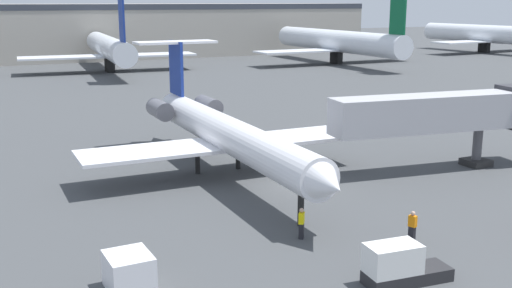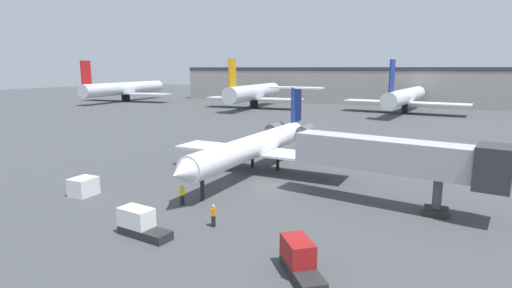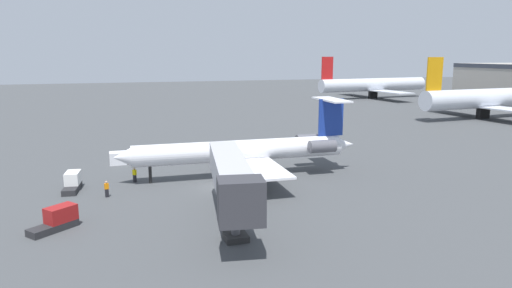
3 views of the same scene
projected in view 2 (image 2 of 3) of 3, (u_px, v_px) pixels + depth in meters
ground_plane at (270, 186)px, 39.85m from camera, size 400.00×400.00×0.10m
regional_jet at (261, 143)px, 44.83m from camera, size 20.55×29.10×8.95m
jet_bridge at (406, 158)px, 32.58m from camera, size 16.98×5.36×5.93m
ground_crew_marshaller at (213, 215)px, 29.38m from camera, size 0.37×0.46×1.69m
ground_crew_loader at (182, 195)px, 34.10m from camera, size 0.46×0.47×1.69m
baggage_tug_lead at (300, 260)px, 22.63m from camera, size 3.61×3.98×1.90m
baggage_tug_trailing at (140, 224)px, 27.86m from camera, size 4.13×1.84×1.90m
cargo_container_uld at (83, 186)px, 36.72m from camera, size 1.91×2.17×1.62m
terminal_building at (398, 85)px, 132.02m from camera, size 145.90×25.14×11.62m
parked_airliner_west_end at (125, 89)px, 138.92m from camera, size 33.58×39.71×13.59m
parked_airliner_west_mid at (254, 93)px, 115.44m from camera, size 28.41×33.62×13.73m
parked_airliner_centre at (405, 97)px, 102.24m from camera, size 30.77×36.31×13.22m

